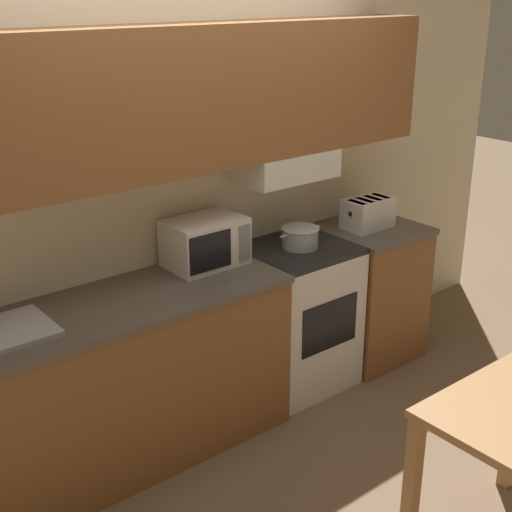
# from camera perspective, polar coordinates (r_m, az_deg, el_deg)

# --- Properties ---
(ground_plane) EXTENTS (16.00, 16.00, 0.00)m
(ground_plane) POSITION_cam_1_polar(r_m,az_deg,el_deg) (4.45, -5.03, -10.77)
(ground_plane) COLOR #7F664C
(wall_back) EXTENTS (5.36, 0.38, 2.55)m
(wall_back) POSITION_cam_1_polar(r_m,az_deg,el_deg) (3.82, -5.01, 8.75)
(wall_back) COLOR beige
(wall_back) RESTS_ON ground_plane
(lower_counter_main) EXTENTS (1.76, 0.62, 0.89)m
(lower_counter_main) POSITION_cam_1_polar(r_m,az_deg,el_deg) (3.74, -10.52, -9.80)
(lower_counter_main) COLOR brown
(lower_counter_main) RESTS_ON ground_plane
(lower_counter_right_stub) EXTENTS (0.60, 0.62, 0.89)m
(lower_counter_right_stub) POSITION_cam_1_polar(r_m,az_deg,el_deg) (4.74, 8.86, -2.76)
(lower_counter_right_stub) COLOR brown
(lower_counter_right_stub) RESTS_ON ground_plane
(stove_range) EXTENTS (0.61, 0.58, 0.89)m
(stove_range) POSITION_cam_1_polar(r_m,az_deg,el_deg) (4.35, 3.24, -4.80)
(stove_range) COLOR white
(stove_range) RESTS_ON ground_plane
(cooking_pot) EXTENTS (0.30, 0.22, 0.12)m
(cooking_pot) POSITION_cam_1_polar(r_m,az_deg,el_deg) (4.15, 3.56, 1.56)
(cooking_pot) COLOR #B7BABF
(cooking_pot) RESTS_ON stove_range
(microwave) EXTENTS (0.42, 0.29, 0.26)m
(microwave) POSITION_cam_1_polar(r_m,az_deg,el_deg) (3.88, -4.10, 1.13)
(microwave) COLOR white
(microwave) RESTS_ON lower_counter_main
(toaster) EXTENTS (0.32, 0.20, 0.19)m
(toaster) POSITION_cam_1_polar(r_m,az_deg,el_deg) (4.53, 8.94, 3.41)
(toaster) COLOR white
(toaster) RESTS_ON lower_counter_right_stub
(sink_basin) EXTENTS (0.45, 0.36, 0.24)m
(sink_basin) POSITION_cam_1_polar(r_m,az_deg,el_deg) (3.33, -19.82, -5.76)
(sink_basin) COLOR #B7BABF
(sink_basin) RESTS_ON lower_counter_main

